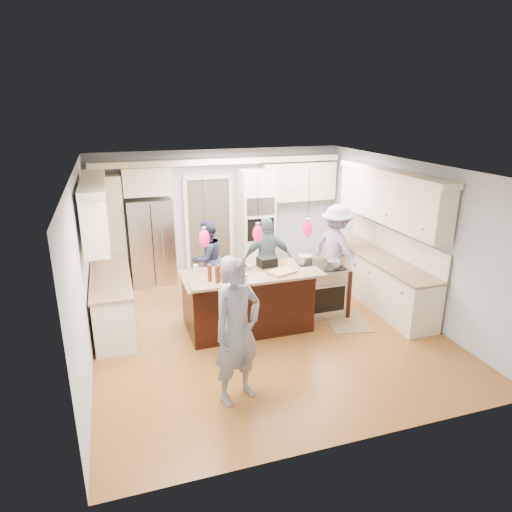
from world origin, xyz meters
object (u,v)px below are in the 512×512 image
at_px(person_bar_end, 237,331).
at_px(person_far_left, 207,259).
at_px(island_range, 321,290).
at_px(refrigerator, 151,241).
at_px(kitchen_island, 247,300).

distance_m(person_bar_end, person_far_left, 3.42).
bearing_deg(person_bar_end, island_range, 19.54).
relative_size(refrigerator, person_bar_end, 0.94).
relative_size(refrigerator, person_far_left, 1.20).
xyz_separation_m(refrigerator, kitchen_island, (1.30, -2.57, -0.41)).
height_order(kitchen_island, person_bar_end, person_bar_end).
relative_size(kitchen_island, person_far_left, 1.40).
relative_size(kitchen_island, island_range, 2.28).
height_order(kitchen_island, island_range, kitchen_island).
bearing_deg(person_far_left, island_range, 112.52).
bearing_deg(refrigerator, island_range, -42.59).
distance_m(kitchen_island, person_bar_end, 2.05).
bearing_deg(island_range, kitchen_island, -176.94).
xyz_separation_m(kitchen_island, person_bar_end, (-0.69, -1.87, 0.47)).
relative_size(island_range, person_bar_end, 0.48).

